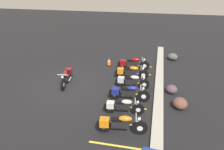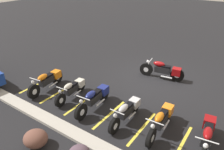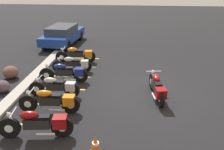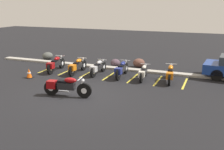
{
  "view_description": "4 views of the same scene",
  "coord_description": "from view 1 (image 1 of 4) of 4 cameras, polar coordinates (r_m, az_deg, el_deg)",
  "views": [
    {
      "loc": [
        10.92,
        5.04,
        6.06
      ],
      "look_at": [
        -0.7,
        2.54,
        0.67
      ],
      "focal_mm": 35.0,
      "sensor_mm": 36.0,
      "label": 1
    },
    {
      "loc": [
        -3.86,
        9.35,
        5.21
      ],
      "look_at": [
        0.84,
        2.52,
        1.01
      ],
      "focal_mm": 35.0,
      "sensor_mm": 36.0,
      "label": 2
    },
    {
      "loc": [
        -9.8,
        0.61,
        4.67
      ],
      "look_at": [
        0.15,
        1.55,
        0.71
      ],
      "focal_mm": 42.0,
      "sensor_mm": 36.0,
      "label": 3
    },
    {
      "loc": [
        5.72,
        -9.89,
        4.04
      ],
      "look_at": [
        1.06,
        1.76,
        0.63
      ],
      "focal_mm": 42.0,
      "sensor_mm": 36.0,
      "label": 4
    }
  ],
  "objects": [
    {
      "name": "stall_line_3",
      "position": [
        12.45,
        4.65,
        -4.81
      ],
      "size": [
        0.1,
        2.1,
        0.0
      ],
      "primitive_type": "cube",
      "color": "gold",
      "rests_on": "ground"
    },
    {
      "name": "stall_line_4",
      "position": [
        11.24,
        3.64,
        -8.28
      ],
      "size": [
        0.1,
        2.1,
        0.0
      ],
      "primitive_type": "cube",
      "color": "gold",
      "rests_on": "ground"
    },
    {
      "name": "traffic_cone",
      "position": [
        16.3,
        -0.78,
        3.51
      ],
      "size": [
        0.4,
        0.4,
        0.54
      ],
      "color": "black",
      "rests_on": "ground"
    },
    {
      "name": "stall_line_1",
      "position": [
        14.99,
        6.15,
        0.4
      ],
      "size": [
        0.1,
        2.1,
        0.0
      ],
      "primitive_type": "cube",
      "color": "gold",
      "rests_on": "ground"
    },
    {
      "name": "parked_bike_5",
      "position": [
        9.31,
        1.81,
        -12.64
      ],
      "size": [
        0.66,
        2.17,
        0.86
      ],
      "rotation": [
        0.0,
        0.0,
        1.69
      ],
      "color": "black",
      "rests_on": "ground"
    },
    {
      "name": "parked_bike_1",
      "position": [
        14.05,
        4.69,
        0.79
      ],
      "size": [
        0.61,
        2.17,
        0.85
      ],
      "rotation": [
        0.0,
        0.0,
        1.61
      ],
      "color": "black",
      "rests_on": "ground"
    },
    {
      "name": "parked_bike_2",
      "position": [
        12.91,
        4.85,
        -1.59
      ],
      "size": [
        0.57,
        2.04,
        0.8
      ],
      "rotation": [
        0.0,
        0.0,
        1.57
      ],
      "color": "black",
      "rests_on": "ground"
    },
    {
      "name": "stall_line_6",
      "position": [
        9.0,
        0.71,
        -17.92
      ],
      "size": [
        0.1,
        2.1,
        0.0
      ],
      "primitive_type": "cube",
      "color": "gold",
      "rests_on": "ground"
    },
    {
      "name": "landscape_rock_0",
      "position": [
        11.46,
        17.37,
        -7.09
      ],
      "size": [
        1.01,
        0.98,
        0.58
      ],
      "primitive_type": "ellipsoid",
      "rotation": [
        0.0,
        0.0,
        0.48
      ],
      "color": "brown",
      "rests_on": "ground"
    },
    {
      "name": "ground",
      "position": [
        13.47,
        -11.26,
        -2.87
      ],
      "size": [
        60.0,
        60.0,
        0.0
      ],
      "primitive_type": "plane",
      "color": "black"
    },
    {
      "name": "stall_line_2",
      "position": [
        13.71,
        5.47,
        -1.97
      ],
      "size": [
        0.1,
        2.1,
        0.0
      ],
      "primitive_type": "cube",
      "color": "gold",
      "rests_on": "ground"
    },
    {
      "name": "landscape_rock_1",
      "position": [
        12.78,
        15.34,
        -3.61
      ],
      "size": [
        0.89,
        0.89,
        0.5
      ],
      "primitive_type": "ellipsoid",
      "rotation": [
        0.0,
        0.0,
        0.8
      ],
      "color": "#503D49",
      "rests_on": "ground"
    },
    {
      "name": "concrete_curb",
      "position": [
        12.46,
        12.11,
        -4.99
      ],
      "size": [
        18.0,
        0.5,
        0.12
      ],
      "primitive_type": "cube",
      "color": "#A8A399",
      "rests_on": "ground"
    },
    {
      "name": "parked_bike_3",
      "position": [
        11.58,
        3.93,
        -4.59
      ],
      "size": [
        0.62,
        2.2,
        0.87
      ],
      "rotation": [
        0.0,
        0.0,
        1.62
      ],
      "color": "black",
      "rests_on": "ground"
    },
    {
      "name": "motorcycle_maroon_featured",
      "position": [
        13.7,
        -11.79,
        -0.23
      ],
      "size": [
        2.25,
        0.74,
        0.89
      ],
      "rotation": [
        0.0,
        0.0,
        0.16
      ],
      "color": "black",
      "rests_on": "ground"
    },
    {
      "name": "stall_line_0",
      "position": [
        16.3,
        6.72,
        2.39
      ],
      "size": [
        0.1,
        2.1,
        0.0
      ],
      "primitive_type": "cube",
      "color": "gold",
      "rests_on": "ground"
    },
    {
      "name": "stall_line_5",
      "position": [
        10.08,
        2.36,
        -12.57
      ],
      "size": [
        0.1,
        2.1,
        0.0
      ],
      "primitive_type": "cube",
      "color": "gold",
      "rests_on": "ground"
    },
    {
      "name": "parked_bike_0",
      "position": [
        15.41,
        5.18,
        3.01
      ],
      "size": [
        0.69,
        2.24,
        0.88
      ],
      "rotation": [
        0.0,
        0.0,
        1.7
      ],
      "color": "black",
      "rests_on": "ground"
    },
    {
      "name": "parked_bike_4",
      "position": [
        10.52,
        2.56,
        -8.13
      ],
      "size": [
        0.56,
        1.96,
        0.77
      ],
      "rotation": [
        0.0,
        0.0,
        1.66
      ],
      "color": "black",
      "rests_on": "ground"
    },
    {
      "name": "landscape_rock_2",
      "position": [
        17.9,
        15.57,
        4.62
      ],
      "size": [
        0.98,
        1.03,
        0.55
      ],
      "primitive_type": "ellipsoid",
      "rotation": [
        0.0,
        0.0,
        1.05
      ],
      "color": "#4C4E49",
      "rests_on": "ground"
    }
  ]
}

